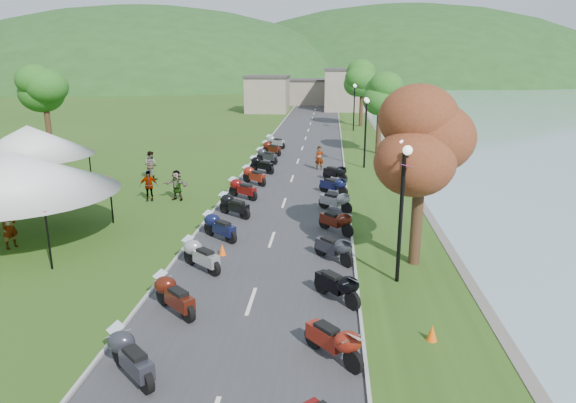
{
  "coord_description": "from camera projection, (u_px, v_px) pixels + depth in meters",
  "views": [
    {
      "loc": [
        2.5,
        0.7,
        7.77
      ],
      "look_at": [
        0.58,
        23.74,
        1.3
      ],
      "focal_mm": 32.0,
      "sensor_mm": 36.0,
      "label": 1
    }
  ],
  "objects": [
    {
      "name": "road",
      "position": [
        298.0,
        161.0,
        40.0
      ],
      "size": [
        7.0,
        120.0,
        0.02
      ],
      "primitive_type": "cube",
      "color": "#363639",
      "rests_on": "ground"
    },
    {
      "name": "hills_backdrop",
      "position": [
        325.0,
        80.0,
        193.55
      ],
      "size": [
        360.0,
        120.0,
        76.0
      ],
      "primitive_type": null,
      "color": "#285621",
      "rests_on": "ground"
    },
    {
      "name": "far_building",
      "position": [
        304.0,
        92.0,
        82.68
      ],
      "size": [
        18.0,
        16.0,
        5.0
      ],
      "primitive_type": "cube",
      "color": "gray",
      "rests_on": "ground"
    },
    {
      "name": "moto_row_left",
      "position": [
        210.0,
        241.0,
        21.0
      ],
      "size": [
        2.6,
        53.9,
        1.1
      ],
      "primitive_type": null,
      "color": "#331411",
      "rests_on": "ground"
    },
    {
      "name": "moto_row_right",
      "position": [
        334.0,
        265.0,
        18.55
      ],
      "size": [
        2.6,
        33.5,
        1.1
      ],
      "primitive_type": null,
      "color": "#331411",
      "rests_on": "ground"
    },
    {
      "name": "vendor_tent_main",
      "position": [
        18.0,
        197.0,
        22.03
      ],
      "size": [
        5.7,
        5.7,
        4.0
      ],
      "primitive_type": null,
      "color": "white",
      "rests_on": "ground"
    },
    {
      "name": "vendor_tent_side",
      "position": [
        31.0,
        159.0,
        30.42
      ],
      "size": [
        4.8,
        4.8,
        4.0
      ],
      "primitive_type": null,
      "color": "white",
      "rests_on": "ground"
    },
    {
      "name": "tree_lakeside",
      "position": [
        421.0,
        163.0,
        19.06
      ],
      "size": [
        2.88,
        2.88,
        8.0
      ],
      "primitive_type": null,
      "color": "#2E7521",
      "rests_on": "ground"
    },
    {
      "name": "pedestrian_a",
      "position": [
        13.0,
        248.0,
        21.79
      ],
      "size": [
        0.74,
        0.83,
        1.89
      ],
      "primitive_type": "imported",
      "rotation": [
        0.0,
        0.0,
        1.15
      ],
      "color": "slate",
      "rests_on": "ground"
    },
    {
      "name": "pedestrian_b",
      "position": [
        152.0,
        179.0,
        34.13
      ],
      "size": [
        1.03,
        0.75,
        1.9
      ],
      "primitive_type": "imported",
      "rotation": [
        0.0,
        0.0,
        2.85
      ],
      "color": "slate",
      "rests_on": "ground"
    },
    {
      "name": "pedestrian_c",
      "position": [
        85.0,
        203.0,
        28.62
      ],
      "size": [
        1.14,
        1.09,
        1.73
      ],
      "primitive_type": "imported",
      "rotation": [
        0.0,
        0.0,
        5.54
      ],
      "color": "slate",
      "rests_on": "ground"
    }
  ]
}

